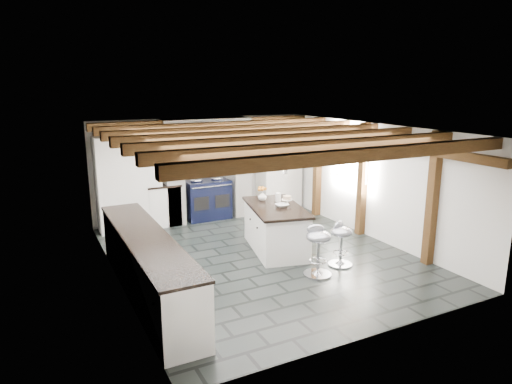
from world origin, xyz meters
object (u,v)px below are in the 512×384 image
range_cooker (207,199)px  kitchen_island (276,228)px  bar_stool_far (318,245)px  bar_stool_near (341,239)px

range_cooker → kitchen_island: (0.39, -2.50, -0.03)m
range_cooker → bar_stool_far: bearing=-83.5°
bar_stool_near → kitchen_island: bearing=94.4°
kitchen_island → bar_stool_near: bearing=-48.6°
range_cooker → bar_stool_near: size_ratio=1.30×
range_cooker → kitchen_island: bearing=-81.0°
range_cooker → kitchen_island: kitchen_island is taller
kitchen_island → bar_stool_far: 1.33m
bar_stool_near → range_cooker: bearing=81.6°
kitchen_island → bar_stool_near: 1.31m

